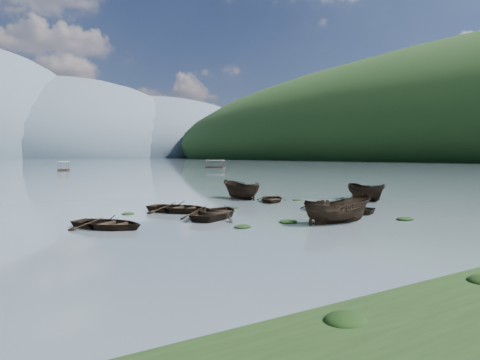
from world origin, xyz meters
TOP-DOWN VIEW (x-y plane):
  - ground_plane at (0.00, 0.00)m, footprint 2400.00×2400.00m
  - haze_mtn_c at (140.00, 900.00)m, footprint 520.00×520.00m
  - haze_mtn_d at (320.00, 900.00)m, footprint 520.00×520.00m
  - rowboat_0 at (-13.04, 5.11)m, footprint 5.12×5.41m
  - rowboat_1 at (-5.88, 5.57)m, footprint 6.26×6.03m
  - rowboat_2 at (-0.74, -0.40)m, footprint 5.03×2.32m
  - rowboat_3 at (3.04, 3.14)m, footprint 5.03×5.69m
  - rowboat_4 at (3.79, 5.30)m, footprint 5.18×4.34m
  - rowboat_5 at (11.01, 7.84)m, footprint 2.69×5.03m
  - rowboat_6 at (-6.86, 9.24)m, footprint 5.69×6.02m
  - rowboat_7 at (2.95, 11.48)m, footprint 4.72×4.96m
  - rowboat_8 at (2.00, 15.14)m, footprint 2.21×5.13m
  - weed_clump_0 at (-3.18, 1.31)m, footprint 1.16×0.95m
  - weed_clump_1 at (-6.49, 1.28)m, footprint 1.06×0.85m
  - weed_clump_2 at (3.84, -1.73)m, footprint 1.21×0.96m
  - weed_clump_3 at (5.63, 11.18)m, footprint 0.92×0.78m
  - weed_clump_4 at (4.04, 3.31)m, footprint 1.11×0.88m
  - weed_clump_5 at (-10.32, 10.22)m, footprint 0.89×0.72m
  - weed_clump_6 at (-2.23, 9.26)m, footprint 0.92×0.77m
  - weed_clump_7 at (6.83, 7.94)m, footprint 0.94×0.75m
  - pontoon_centre at (1.57, 106.67)m, footprint 4.21×6.71m
  - pontoon_right at (50.32, 108.75)m, footprint 6.14×6.63m

SIDE VIEW (x-z plane):
  - ground_plane at x=0.00m, z-range 0.00..0.00m
  - haze_mtn_c at x=140.00m, z-range -130.00..130.00m
  - haze_mtn_d at x=320.00m, z-range -110.00..110.00m
  - rowboat_0 at x=-13.04m, z-range -0.46..0.46m
  - rowboat_1 at x=-5.88m, z-range -0.53..0.53m
  - rowboat_2 at x=-0.74m, z-range -0.94..0.94m
  - rowboat_3 at x=3.04m, z-range -0.49..0.49m
  - rowboat_4 at x=3.79m, z-range -0.46..0.46m
  - rowboat_5 at x=11.01m, z-range -0.92..0.92m
  - rowboat_6 at x=-6.86m, z-range -0.51..0.51m
  - rowboat_7 at x=2.95m, z-range -0.42..0.42m
  - rowboat_8 at x=2.00m, z-range -0.97..0.97m
  - weed_clump_0 at x=-3.18m, z-range -0.13..0.13m
  - weed_clump_1 at x=-6.49m, z-range -0.12..0.12m
  - weed_clump_2 at x=3.84m, z-range -0.13..0.13m
  - weed_clump_3 at x=5.63m, z-range -0.10..0.10m
  - weed_clump_4 at x=4.04m, z-range -0.11..0.11m
  - weed_clump_5 at x=-10.32m, z-range -0.09..0.09m
  - weed_clump_6 at x=-2.23m, z-range -0.10..0.10m
  - weed_clump_7 at x=6.83m, z-range -0.10..0.10m
  - pontoon_centre at x=1.57m, z-range -1.19..1.19m
  - pontoon_right at x=50.32m, z-range -1.23..1.23m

